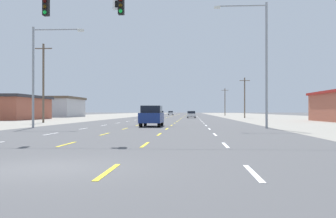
{
  "coord_description": "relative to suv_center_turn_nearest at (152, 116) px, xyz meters",
  "views": [
    {
      "loc": [
        3.79,
        -9.79,
        1.48
      ],
      "look_at": [
        -0.42,
        59.06,
        1.83
      ],
      "focal_mm": 41.25,
      "sensor_mm": 36.0,
      "label": 1
    }
  ],
  "objects": [
    {
      "name": "sedan_inner_right_mid",
      "position": [
        3.73,
        63.47,
        -0.27
      ],
      "size": [
        1.8,
        4.5,
        1.46
      ],
      "color": "black",
      "rests_on": "ground"
    },
    {
      "name": "suv_center_turn_nearest",
      "position": [
        0.0,
        0.0,
        0.0
      ],
      "size": [
        1.98,
        4.9,
        1.98
      ],
      "color": "navy",
      "rests_on": "ground"
    },
    {
      "name": "lot_apron_right",
      "position": [
        24.75,
        39.24,
        -1.02
      ],
      "size": [
        28.0,
        440.0,
        0.01
      ],
      "primitive_type": "cube",
      "color": "gray",
      "rests_on": "ground"
    },
    {
      "name": "utility_pole_right_row_1",
      "position": [
        14.92,
        45.13,
        3.4
      ],
      "size": [
        2.2,
        0.26,
        8.47
      ],
      "color": "brown",
      "rests_on": "ground"
    },
    {
      "name": "lane_markings",
      "position": [
        -0.0,
        77.74,
        -1.02
      ],
      "size": [
        10.64,
        227.6,
        0.01
      ],
      "color": "white",
      "rests_on": "ground"
    },
    {
      "name": "lot_apron_left",
      "position": [
        -24.75,
        39.24,
        -1.02
      ],
      "size": [
        28.0,
        440.0,
        0.01
      ],
      "primitive_type": "cube",
      "color": "gray",
      "rests_on": "ground"
    },
    {
      "name": "ground_plane",
      "position": [
        -0.0,
        39.24,
        -1.03
      ],
      "size": [
        572.0,
        572.0,
        0.0
      ],
      "primitive_type": "plane",
      "color": "#4C4C4F"
    },
    {
      "name": "streetlight_right_row_0",
      "position": [
        9.71,
        -3.41,
        5.17
      ],
      "size": [
        4.52,
        0.26,
        10.72
      ],
      "color": "gray",
      "rests_on": "ground"
    },
    {
      "name": "sedan_inner_right_near",
      "position": [
        3.75,
        45.36,
        -0.27
      ],
      "size": [
        1.8,
        4.5,
        1.46
      ],
      "color": "white",
      "rests_on": "ground"
    },
    {
      "name": "streetlight_left_row_0",
      "position": [
        -9.62,
        -3.41,
        4.23
      ],
      "size": [
        4.62,
        0.26,
        8.9
      ],
      "color": "gray",
      "rests_on": "ground"
    },
    {
      "name": "sedan_inner_left_far",
      "position": [
        -3.74,
        102.74,
        -0.27
      ],
      "size": [
        1.8,
        4.5,
        1.46
      ],
      "color": "white",
      "rests_on": "ground"
    },
    {
      "name": "hatchback_far_left_midfar",
      "position": [
        -6.89,
        99.01,
        -0.24
      ],
      "size": [
        1.72,
        3.9,
        1.54
      ],
      "color": "white",
      "rests_on": "ground"
    },
    {
      "name": "storefront_left_row_1",
      "position": [
        -27.21,
        28.45,
        1.09
      ],
      "size": [
        9.0,
        15.61,
        4.18
      ],
      "color": "#A35642",
      "rests_on": "ground"
    },
    {
      "name": "storefront_left_row_2",
      "position": [
        -30.56,
        57.52,
        1.47
      ],
      "size": [
        12.45,
        15.9,
        4.96
      ],
      "color": "#B2B2B7",
      "rests_on": "ground"
    },
    {
      "name": "utility_pole_right_row_2",
      "position": [
        14.2,
        84.59,
        3.44
      ],
      "size": [
        2.2,
        0.26,
        8.55
      ],
      "color": "brown",
      "rests_on": "ground"
    },
    {
      "name": "utility_pole_left_row_0",
      "position": [
        -14.86,
        10.92,
        4.15
      ],
      "size": [
        2.2,
        0.26,
        9.96
      ],
      "color": "brown",
      "rests_on": "ground"
    },
    {
      "name": "signal_span_wire",
      "position": [
        -0.74,
        -16.39,
        3.93
      ],
      "size": [
        26.16,
        0.53,
        8.6
      ],
      "color": "brown",
      "rests_on": "ground"
    }
  ]
}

